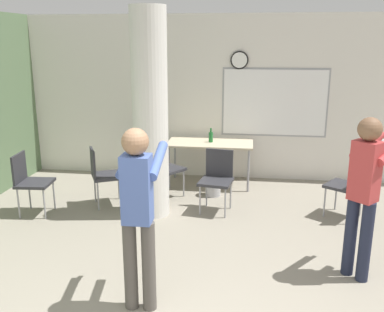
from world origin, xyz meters
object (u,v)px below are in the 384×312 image
bottle_on_table (211,137)px  chair_table_front (217,176)px  person_playing_front (138,206)px  chair_table_left (164,166)px  chair_mid_room (350,183)px  chair_near_pillar (103,172)px  chair_by_left_wall (30,179)px  folding_table (210,145)px  person_playing_side (365,186)px

bottle_on_table → chair_table_front: (0.20, -1.14, -0.31)m
bottle_on_table → person_playing_front: bearing=-95.0°
bottle_on_table → chair_table_left: bearing=-130.5°
chair_mid_room → person_playing_front: bearing=-134.6°
chair_table_front → chair_near_pillar: 1.67m
chair_mid_room → chair_by_left_wall: (-4.37, -0.42, 0.00)m
folding_table → person_playing_side: (1.78, -2.72, 0.31)m
chair_mid_room → chair_near_pillar: bearing=179.6°
bottle_on_table → chair_table_front: 1.20m
chair_mid_room → chair_by_left_wall: bearing=-174.6°
folding_table → chair_table_left: 1.00m
chair_table_left → chair_near_pillar: 0.92m
chair_mid_room → chair_near_pillar: (-3.47, 0.02, 0.00)m
chair_by_left_wall → chair_near_pillar: (0.90, 0.44, 0.00)m
chair_near_pillar → person_playing_side: 3.63m
chair_mid_room → bottle_on_table: bearing=149.1°
bottle_on_table → person_playing_side: person_playing_side is taller
folding_table → person_playing_front: size_ratio=0.84×
chair_table_front → bottle_on_table: bearing=99.8°
chair_mid_room → person_playing_side: person_playing_side is taller
bottle_on_table → chair_mid_room: 2.35m
folding_table → chair_near_pillar: 1.87m
chair_near_pillar → person_playing_front: size_ratio=0.52×
bottle_on_table → chair_mid_room: bearing=-30.9°
chair_mid_room → person_playing_side: (-0.23, -1.54, 0.48)m
chair_table_left → chair_by_left_wall: same height
person_playing_side → folding_table: bearing=123.2°
chair_table_front → chair_near_pillar: bearing=-178.7°
folding_table → chair_by_left_wall: (-2.37, -1.60, -0.17)m
chair_table_front → chair_by_left_wall: 2.61m
person_playing_side → person_playing_front: bearing=-158.9°
chair_table_front → chair_near_pillar: (-1.67, -0.04, 0.00)m
chair_near_pillar → person_playing_side: person_playing_side is taller
chair_mid_room → folding_table: bearing=149.5°
chair_table_front → chair_table_left: bearing=156.0°
bottle_on_table → chair_by_left_wall: bearing=-145.8°
chair_table_left → chair_table_front: same height
chair_table_left → bottle_on_table: bearing=49.5°
chair_table_left → person_playing_front: person_playing_front is taller
person_playing_front → person_playing_side: bearing=21.1°
chair_near_pillar → chair_table_left: bearing=26.8°
bottle_on_table → person_playing_side: 3.26m
chair_table_front → chair_by_left_wall: (-2.57, -0.47, 0.00)m
bottle_on_table → chair_by_left_wall: (-2.37, -1.61, -0.31)m
bottle_on_table → chair_table_front: bearing=-80.2°
chair_mid_room → chair_table_left: bearing=170.7°
chair_table_left → folding_table: bearing=49.3°
chair_table_left → chair_by_left_wall: (-1.72, -0.85, 0.00)m
folding_table → bottle_on_table: (0.01, 0.02, 0.15)m
folding_table → chair_table_front: size_ratio=1.62×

